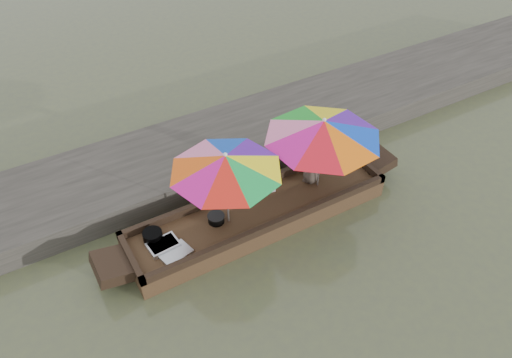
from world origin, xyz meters
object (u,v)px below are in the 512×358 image
charcoal_grill (216,219)px  boat_hull (259,215)px  supply_bag (267,184)px  umbrella_bow (227,189)px  tray_scallop (176,254)px  umbrella_stern (321,153)px  vendor (312,160)px  cooking_pot (153,236)px  tray_crayfish (163,245)px

charcoal_grill → boat_hull: bearing=-6.6°
supply_bag → umbrella_bow: (-1.02, -0.37, 0.65)m
tray_scallop → umbrella_stern: 3.19m
boat_hull → charcoal_grill: (-0.83, 0.10, 0.24)m
tray_scallop → vendor: 3.12m
charcoal_grill → supply_bag: 1.26m
boat_hull → cooking_pot: size_ratio=14.80×
boat_hull → charcoal_grill: 0.87m
tray_crayfish → umbrella_stern: bearing=-0.1°
vendor → umbrella_bow: (-1.92, -0.19, 0.28)m
supply_bag → cooking_pot: bearing=-177.2°
tray_scallop → umbrella_bow: bearing=12.6°
cooking_pot → umbrella_stern: umbrella_stern is taller
cooking_pot → vendor: bearing=-1.2°
charcoal_grill → supply_bag: supply_bag is taller
cooking_pot → tray_scallop: 0.55m
tray_scallop → tray_crayfish: bearing=113.3°
boat_hull → tray_crayfish: (-1.88, 0.01, 0.22)m
supply_bag → vendor: bearing=-11.5°
tray_scallop → charcoal_grill: bearing=20.4°
tray_crayfish → tray_scallop: 0.28m
cooking_pot → charcoal_grill: 1.15m
cooking_pot → umbrella_bow: (1.34, -0.26, 0.69)m
supply_bag → vendor: (0.89, -0.18, 0.37)m
boat_hull → vendor: bearing=8.5°
charcoal_grill → supply_bag: size_ratio=1.04×
cooking_pot → tray_scallop: bearing=-68.7°
vendor → boat_hull: bearing=-27.6°
supply_bag → vendor: vendor is taller
cooking_pot → charcoal_grill: bearing=-8.1°
tray_scallop → supply_bag: size_ratio=1.85×
boat_hull → tray_scallop: tray_scallop is taller
umbrella_bow → supply_bag: bearing=20.1°
boat_hull → umbrella_stern: 1.63m
boat_hull → supply_bag: 0.63m
umbrella_stern → cooking_pot: bearing=175.5°
vendor → umbrella_bow: size_ratio=0.52×
supply_bag → tray_scallop: bearing=-163.8°
boat_hull → supply_bag: size_ratio=17.87×
umbrella_bow → charcoal_grill: bearing=154.3°
cooking_pot → supply_bag: bearing=2.8°
cooking_pot → boat_hull: bearing=-7.5°
cooking_pot → charcoal_grill: (1.14, -0.16, -0.02)m
tray_scallop → boat_hull: bearing=8.2°
charcoal_grill → umbrella_bow: umbrella_bow is taller
cooking_pot → supply_bag: size_ratio=1.21×
charcoal_grill → umbrella_stern: 2.27m
tray_crayfish → umbrella_stern: 3.28m
cooking_pot → tray_crayfish: size_ratio=0.65×
umbrella_bow → umbrella_stern: bearing=0.0°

